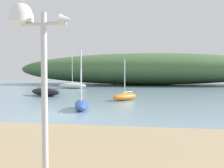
{
  "coord_description": "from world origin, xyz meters",
  "views": [
    {
      "loc": [
        4.6,
        -12.86,
        2.24
      ],
      "look_at": [
        1.79,
        5.21,
        1.4
      ],
      "focal_mm": 39.9,
      "sensor_mm": 36.0,
      "label": 1
    }
  ],
  "objects": [
    {
      "name": "sailboat_mid_channel",
      "position": [
        -5.41,
        9.73,
        0.39
      ],
      "size": [
        4.1,
        3.14,
        3.71
      ],
      "color": "black",
      "rests_on": "ground"
    },
    {
      "name": "sailboat_east_reach",
      "position": [
        0.49,
        1.56,
        0.32
      ],
      "size": [
        1.49,
        2.88,
        3.57
      ],
      "color": "#2D4C9E",
      "rests_on": "ground"
    },
    {
      "name": "mast_structure",
      "position": [
        2.29,
        -8.27,
        2.93
      ],
      "size": [
        1.26,
        0.45,
        3.4
      ],
      "color": "silver",
      "rests_on": "beach_sand"
    },
    {
      "name": "sailboat_by_sandbar",
      "position": [
        -6.3,
        20.83,
        0.41
      ],
      "size": [
        4.05,
        1.32,
        4.93
      ],
      "color": "white",
      "rests_on": "ground"
    },
    {
      "name": "ground_plane",
      "position": [
        0.0,
        0.0,
        0.0
      ],
      "size": [
        120.0,
        120.0,
        0.0
      ],
      "primitive_type": "plane",
      "color": "#7A99A8"
    },
    {
      "name": "distant_hill",
      "position": [
        3.4,
        33.94,
        2.9
      ],
      "size": [
        48.31,
        15.38,
        5.8
      ],
      "primitive_type": "ellipsoid",
      "color": "#476B3D",
      "rests_on": "ground"
    },
    {
      "name": "sailboat_inner_mooring",
      "position": [
        2.53,
        7.11,
        0.31
      ],
      "size": [
        2.25,
        2.65,
        3.33
      ],
      "color": "orange",
      "rests_on": "ground"
    }
  ]
}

